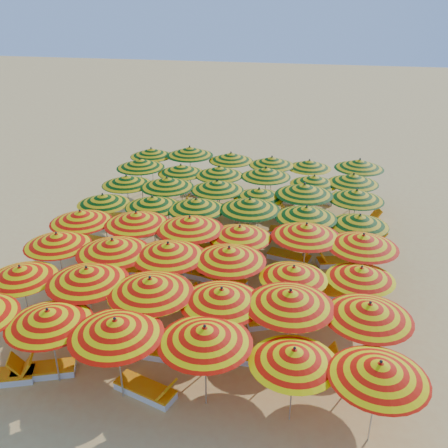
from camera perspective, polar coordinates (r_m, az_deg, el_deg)
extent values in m
plane|color=#DBB361|center=(19.55, -0.29, -4.86)|extent=(120.00, 120.00, 0.00)
cylinder|color=silver|center=(14.45, -18.87, -13.22)|extent=(0.04, 0.04, 2.28)
cone|color=#DB6600|center=(13.88, -19.44, -10.00)|extent=(2.51, 2.51, 0.43)
sphere|color=black|center=(13.74, -19.59, -9.15)|extent=(0.08, 0.08, 0.08)
cylinder|color=silver|center=(13.50, -11.87, -15.01)|extent=(0.05, 0.05, 2.40)
cone|color=#DB6600|center=(12.86, -12.29, -11.46)|extent=(3.11, 3.11, 0.46)
sphere|color=black|center=(12.71, -12.40, -10.50)|extent=(0.08, 0.08, 0.08)
cylinder|color=silver|center=(13.05, -2.13, -16.10)|extent=(0.05, 0.05, 2.37)
cone|color=#DB6600|center=(12.40, -2.21, -12.54)|extent=(2.52, 2.52, 0.45)
sphere|color=black|center=(12.24, -2.23, -11.58)|extent=(0.08, 0.08, 0.08)
cylinder|color=silver|center=(12.83, 7.75, -17.92)|extent=(0.04, 0.04, 2.15)
cone|color=#DB6600|center=(12.21, 8.01, -14.72)|extent=(2.20, 2.20, 0.41)
sphere|color=black|center=(12.06, 8.08, -13.85)|extent=(0.07, 0.07, 0.07)
cylinder|color=silver|center=(12.71, 16.76, -19.08)|extent=(0.04, 0.04, 2.28)
cone|color=#DB6600|center=(12.05, 17.36, -15.68)|extent=(2.68, 2.68, 0.44)
sphere|color=black|center=(11.90, 17.52, -14.76)|extent=(0.08, 0.08, 0.08)
cylinder|color=silver|center=(16.83, -21.71, -7.96)|extent=(0.04, 0.04, 2.18)
cone|color=#DB6600|center=(16.36, -22.23, -5.17)|extent=(2.56, 2.56, 0.42)
sphere|color=black|center=(16.25, -22.37, -4.44)|extent=(0.07, 0.07, 0.07)
cylinder|color=silver|center=(15.69, -14.94, -8.93)|extent=(0.05, 0.05, 2.42)
cone|color=#DB6600|center=(15.14, -15.38, -5.63)|extent=(2.61, 2.61, 0.46)
sphere|color=black|center=(15.01, -15.49, -4.76)|extent=(0.08, 0.08, 0.08)
cylinder|color=silver|center=(14.80, -8.16, -10.46)|extent=(0.05, 0.05, 2.46)
cone|color=#DB6600|center=(14.21, -8.42, -6.96)|extent=(3.19, 3.19, 0.47)
sphere|color=black|center=(14.07, -8.49, -6.03)|extent=(0.08, 0.08, 0.08)
cylinder|color=silver|center=(14.38, -0.26, -11.61)|extent=(0.04, 0.04, 2.36)
cone|color=#DB6600|center=(13.80, -0.27, -8.21)|extent=(2.68, 2.68, 0.45)
sphere|color=black|center=(13.65, -0.27, -7.30)|extent=(0.08, 0.08, 0.08)
cylinder|color=silver|center=(14.27, 7.33, -11.98)|extent=(0.05, 0.05, 2.45)
cone|color=#DB6600|center=(13.65, 7.57, -8.43)|extent=(3.25, 3.25, 0.47)
sphere|color=black|center=(13.51, 7.63, -7.48)|extent=(0.08, 0.08, 0.08)
cylinder|color=silver|center=(14.35, 15.77, -12.85)|extent=(0.04, 0.04, 2.35)
cone|color=#DB6600|center=(13.76, 16.27, -9.50)|extent=(2.36, 2.36, 0.45)
sphere|color=black|center=(13.62, 16.40, -8.60)|extent=(0.08, 0.08, 0.08)
cylinder|color=silver|center=(18.29, -18.13, -4.43)|extent=(0.04, 0.04, 2.27)
cone|color=#DB6600|center=(17.85, -18.55, -1.68)|extent=(2.73, 2.73, 0.43)
sphere|color=black|center=(17.74, -18.66, -0.96)|extent=(0.08, 0.08, 0.08)
cylinder|color=silver|center=(17.08, -12.27, -5.60)|extent=(0.05, 0.05, 2.42)
cone|color=#DB6600|center=(16.58, -12.60, -2.48)|extent=(3.20, 3.20, 0.46)
sphere|color=black|center=(16.46, -12.69, -1.66)|extent=(0.08, 0.08, 0.08)
cylinder|color=silver|center=(16.59, -6.21, -6.14)|extent=(0.05, 0.05, 2.42)
cone|color=#DB6600|center=(16.07, -6.39, -2.95)|extent=(2.65, 2.65, 0.46)
sphere|color=black|center=(15.95, -6.43, -2.11)|extent=(0.08, 0.08, 0.08)
cylinder|color=silver|center=(16.30, 0.57, -6.66)|extent=(0.05, 0.05, 2.38)
cone|color=#DB6600|center=(15.78, 0.59, -3.47)|extent=(3.03, 3.03, 0.45)
sphere|color=black|center=(15.66, 0.59, -2.63)|extent=(0.08, 0.08, 0.08)
cylinder|color=silver|center=(15.92, 7.77, -8.34)|extent=(0.04, 0.04, 2.12)
cone|color=#DB6600|center=(15.44, 7.97, -5.50)|extent=(2.73, 2.73, 0.40)
sphere|color=black|center=(15.32, 8.02, -4.75)|extent=(0.07, 0.07, 0.07)
cylinder|color=silver|center=(16.30, 15.03, -8.21)|extent=(0.04, 0.04, 2.11)
cone|color=#DB6600|center=(15.83, 15.40, -5.44)|extent=(2.27, 2.27, 0.40)
sphere|color=black|center=(15.71, 15.50, -4.71)|extent=(0.07, 0.07, 0.07)
cylinder|color=silver|center=(19.68, -15.73, -1.85)|extent=(0.04, 0.04, 2.32)
cone|color=#DB6600|center=(19.26, -16.07, 0.82)|extent=(2.33, 2.33, 0.44)
sphere|color=black|center=(19.16, -16.16, 1.51)|extent=(0.08, 0.08, 0.08)
cylinder|color=silver|center=(18.95, -9.76, -2.20)|extent=(0.05, 0.05, 2.39)
cone|color=#DB6600|center=(18.50, -9.99, 0.65)|extent=(2.51, 2.51, 0.45)
sphere|color=black|center=(18.39, -10.05, 1.39)|extent=(0.08, 0.08, 0.08)
cylinder|color=silver|center=(18.23, -3.82, -2.92)|extent=(0.05, 0.05, 2.44)
cone|color=#DB6600|center=(17.76, -3.92, 0.09)|extent=(2.93, 2.93, 0.46)
sphere|color=black|center=(17.65, -3.95, 0.87)|extent=(0.08, 0.08, 0.08)
cylinder|color=silver|center=(17.92, 1.77, -3.73)|extent=(0.04, 0.04, 2.26)
cone|color=#DB6600|center=(17.46, 1.81, -0.91)|extent=(2.93, 2.93, 0.43)
sphere|color=black|center=(17.35, 1.82, -0.17)|extent=(0.08, 0.08, 0.08)
cylinder|color=silver|center=(17.92, 9.16, -3.76)|extent=(0.05, 0.05, 2.43)
cone|color=#DB6600|center=(17.44, 9.39, -0.73)|extent=(2.72, 2.72, 0.46)
sphere|color=black|center=(17.33, 9.45, 0.06)|extent=(0.08, 0.08, 0.08)
cylinder|color=silver|center=(17.69, 15.23, -4.87)|extent=(0.05, 0.05, 2.39)
cone|color=#DB6600|center=(17.21, 15.61, -1.88)|extent=(2.67, 2.67, 0.46)
sphere|color=black|center=(17.09, 15.72, -1.09)|extent=(0.08, 0.08, 0.08)
cylinder|color=silver|center=(21.45, -13.42, 0.48)|extent=(0.04, 0.04, 2.15)
cone|color=#635F03|center=(21.09, -13.67, 2.78)|extent=(2.54, 2.54, 0.41)
sphere|color=black|center=(21.01, -13.74, 3.37)|extent=(0.07, 0.07, 0.07)
cylinder|color=silver|center=(20.58, -8.01, 0.03)|extent=(0.04, 0.04, 2.25)
cone|color=#635F03|center=(20.19, -8.17, 2.54)|extent=(2.50, 2.50, 0.43)
sphere|color=black|center=(20.10, -8.21, 3.18)|extent=(0.08, 0.08, 0.08)
cylinder|color=silver|center=(20.05, -3.12, -0.36)|extent=(0.04, 0.04, 2.32)
cone|color=#635F03|center=(19.64, -3.19, 2.29)|extent=(2.63, 2.63, 0.44)
sphere|color=black|center=(19.54, -3.21, 2.97)|extent=(0.08, 0.08, 0.08)
cylinder|color=silver|center=(19.86, 2.92, -0.48)|extent=(0.05, 0.05, 2.40)
cone|color=#635F03|center=(19.44, 2.99, 2.28)|extent=(2.47, 2.47, 0.46)
sphere|color=black|center=(19.33, 3.00, 2.99)|extent=(0.08, 0.08, 0.08)
cylinder|color=silver|center=(19.46, 9.17, -1.42)|extent=(0.04, 0.04, 2.36)
cone|color=#635F03|center=(19.03, 9.38, 1.34)|extent=(2.85, 2.85, 0.45)
sphere|color=black|center=(18.93, 9.44, 2.05)|extent=(0.08, 0.08, 0.08)
cylinder|color=silver|center=(19.57, 14.92, -2.11)|extent=(0.04, 0.04, 2.20)
cone|color=#635F03|center=(19.16, 15.23, 0.42)|extent=(2.84, 2.84, 0.42)
sphere|color=black|center=(19.07, 15.32, 1.08)|extent=(0.07, 0.07, 0.07)
cylinder|color=silver|center=(23.13, -10.89, 2.69)|extent=(0.04, 0.04, 2.23)
cone|color=#635F03|center=(22.79, -11.08, 4.94)|extent=(2.84, 2.84, 0.43)
sphere|color=black|center=(22.70, -11.13, 5.52)|extent=(0.07, 0.07, 0.07)
cylinder|color=silver|center=(22.34, -6.40, 2.32)|extent=(0.04, 0.04, 2.34)
cone|color=#635F03|center=(21.96, -6.53, 4.76)|extent=(2.74, 2.74, 0.45)
sphere|color=black|center=(21.88, -6.56, 5.39)|extent=(0.08, 0.08, 0.08)
cylinder|color=silver|center=(21.97, -0.77, 2.02)|extent=(0.04, 0.04, 2.30)
cone|color=#635F03|center=(21.60, -0.78, 4.45)|extent=(2.34, 2.34, 0.44)
sphere|color=black|center=(21.51, -0.79, 5.08)|extent=(0.08, 0.08, 0.08)
cylinder|color=silver|center=(21.46, 3.94, 1.20)|extent=(0.04, 0.04, 2.17)
cone|color=#635F03|center=(21.10, 4.02, 3.53)|extent=(2.32, 2.32, 0.41)
sphere|color=black|center=(21.01, 4.04, 4.13)|extent=(0.07, 0.07, 0.07)
cylinder|color=silver|center=(21.47, 8.98, 1.32)|extent=(0.05, 0.05, 2.42)
cone|color=#635F03|center=(21.07, 9.17, 3.93)|extent=(2.99, 2.99, 0.46)
sphere|color=black|center=(20.98, 9.22, 4.60)|extent=(0.08, 0.08, 0.08)
cylinder|color=silver|center=(21.63, 14.62, 0.77)|extent=(0.04, 0.04, 2.30)
cone|color=#635F03|center=(21.25, 14.91, 3.22)|extent=(2.54, 2.54, 0.44)
sphere|color=black|center=(21.16, 14.98, 3.85)|extent=(0.08, 0.08, 0.08)
cylinder|color=silver|center=(25.00, -9.38, 4.67)|extent=(0.04, 0.04, 2.33)
cone|color=#635F03|center=(24.67, -9.55, 6.87)|extent=(2.45, 2.45, 0.44)
sphere|color=black|center=(24.59, -9.59, 7.43)|extent=(0.08, 0.08, 0.08)
cylinder|color=silver|center=(24.25, -4.86, 4.13)|extent=(0.04, 0.04, 2.22)
cone|color=#635F03|center=(23.92, -4.95, 6.28)|extent=(2.94, 2.94, 0.42)
sphere|color=black|center=(23.84, -4.97, 6.83)|extent=(0.07, 0.07, 0.07)
cylinder|color=silver|center=(23.75, -0.54, 3.83)|extent=(0.04, 0.04, 2.28)
cone|color=#635F03|center=(23.41, -0.55, 6.08)|extent=(2.85, 2.85, 0.43)
sphere|color=black|center=(23.32, -0.56, 6.66)|extent=(0.08, 0.08, 0.08)
cylinder|color=silver|center=(23.55, 4.72, 3.61)|extent=(0.04, 0.04, 2.32)
cone|color=#635F03|center=(23.20, 4.80, 5.92)|extent=(2.87, 2.87, 0.44)
sphere|color=black|center=(23.12, 4.83, 6.52)|extent=(0.08, 0.08, 0.08)
cylinder|color=silver|center=(23.26, 10.10, 2.81)|extent=(0.04, 0.04, 2.17)
cone|color=#635F03|center=(22.93, 10.28, 4.98)|extent=(2.40, 2.40, 0.41)
sphere|color=black|center=(22.85, 10.32, 5.54)|extent=(0.07, 0.07, 0.07)
cylinder|color=silver|center=(23.47, 14.31, 2.76)|extent=(0.04, 0.04, 2.29)
cone|color=#635F03|center=(23.12, 14.57, 5.03)|extent=(2.29, 2.29, 0.44)
sphere|color=black|center=(23.04, 14.63, 5.61)|extent=(0.08, 0.08, 0.08)
cylinder|color=silver|center=(26.95, -8.18, 6.16)|extent=(0.04, 0.04, 2.23)
cone|color=#635F03|center=(26.65, -8.31, 8.12)|extent=(2.81, 2.81, 0.43)
sphere|color=black|center=(26.58, -8.34, 8.62)|extent=(0.07, 0.07, 0.07)
cylinder|color=silver|center=(26.33, -3.86, 6.12)|extent=(0.05, 0.05, 2.42)
cone|color=#635F03|center=(26.00, -3.93, 8.31)|extent=(2.95, 2.95, 0.46)
sphere|color=black|center=(25.93, -3.95, 8.87)|extent=(0.08, 0.08, 0.08)
cylinder|color=silver|center=(25.85, 0.79, 5.62)|extent=(0.04, 0.04, 2.26)
cone|color=#635F03|center=(25.54, 0.80, 7.69)|extent=(2.40, 2.40, 0.43)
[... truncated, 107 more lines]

